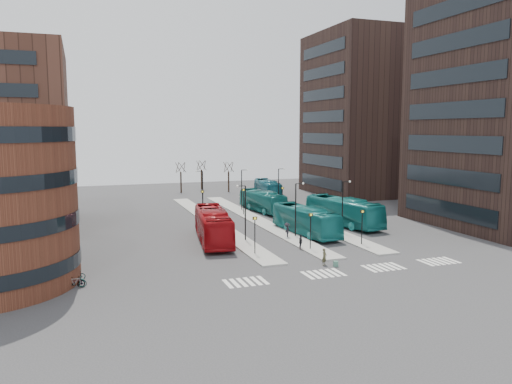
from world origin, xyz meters
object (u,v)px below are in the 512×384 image
object	(u,v)px
red_bus	(213,225)
commuter_b	(301,242)
bicycle_near	(75,282)
bicycle_mid	(75,283)
teal_bus_a	(306,220)
teal_bus_c	(343,211)
teal_bus_d	(268,189)
commuter_c	(287,231)
traveller	(324,257)
suitcase	(336,264)
teal_bus_b	(263,201)
commuter_a	(212,234)
bicycle_far	(75,276)

from	to	relation	value
red_bus	commuter_b	xyz separation A→B (m)	(7.59, -6.42, -1.03)
commuter_b	bicycle_near	xyz separation A→B (m)	(-21.80, -5.54, -0.31)
bicycle_mid	teal_bus_a	bearing A→B (deg)	-72.09
teal_bus_c	teal_bus_d	distance (m)	27.95
red_bus	bicycle_near	world-z (taller)	red_bus
commuter_c	teal_bus_c	bearing A→B (deg)	130.63
teal_bus_c	bicycle_mid	size ratio (longest dim) A/B	8.26
commuter_b	traveller	bearing A→B (deg)	-173.35
suitcase	commuter_b	xyz separation A→B (m)	(-0.25, 7.01, 0.51)
commuter_b	red_bus	bearing A→B (deg)	60.97
teal_bus_d	bicycle_near	distance (m)	54.36
teal_bus_b	traveller	world-z (taller)	teal_bus_b
red_bus	bicycle_mid	xyz separation A→B (m)	(-14.21, -12.16, -1.33)
red_bus	teal_bus_c	distance (m)	18.50
traveller	teal_bus_b	bearing A→B (deg)	46.19
commuter_a	bicycle_near	xyz separation A→B (m)	(-13.96, -11.69, -0.40)
suitcase	bicycle_mid	bearing A→B (deg)	-168.61
commuter_a	commuter_b	bearing A→B (deg)	151.86
bicycle_mid	suitcase	bearing A→B (deg)	-101.29
teal_bus_c	bicycle_far	distance (m)	35.14
red_bus	commuter_c	world-z (taller)	red_bus
commuter_c	teal_bus_b	bearing A→B (deg)	-177.15
red_bus	bicycle_far	world-z (taller)	red_bus
teal_bus_c	bicycle_near	bearing A→B (deg)	-163.57
teal_bus_d	bicycle_far	distance (m)	52.83
suitcase	commuter_b	distance (m)	7.03
bicycle_near	teal_bus_b	bearing A→B (deg)	-35.58
teal_bus_a	commuter_a	distance (m)	11.50
teal_bus_c	traveller	xyz separation A→B (m)	(-11.06, -16.26, -1.01)
teal_bus_c	bicycle_far	bearing A→B (deg)	-166.40
traveller	bicycle_near	xyz separation A→B (m)	(-21.30, 0.70, -0.31)
teal_bus_d	bicycle_far	world-z (taller)	teal_bus_d
red_bus	bicycle_far	distance (m)	17.45
teal_bus_c	bicycle_near	size ratio (longest dim) A/B	7.26
teal_bus_c	red_bus	bearing A→B (deg)	-178.05
teal_bus_b	bicycle_far	bearing A→B (deg)	-140.47
teal_bus_a	traveller	bearing A→B (deg)	-113.08
suitcase	commuter_b	bearing A→B (deg)	106.75
bicycle_mid	commuter_a	bearing A→B (deg)	-57.60
suitcase	commuter_c	world-z (taller)	commuter_c
commuter_c	commuter_a	bearing A→B (deg)	-81.95
teal_bus_d	commuter_c	xyz separation A→B (m)	(-10.11, -32.79, -0.67)
bicycle_mid	bicycle_far	world-z (taller)	bicycle_mid
teal_bus_d	commuter_c	world-z (taller)	teal_bus_d
teal_bus_c	commuter_b	distance (m)	14.59
suitcase	teal_bus_b	bearing A→B (deg)	96.86
commuter_a	bicycle_far	xyz separation A→B (m)	(-13.96, -9.77, -0.44)
red_bus	teal_bus_b	world-z (taller)	red_bus
teal_bus_a	teal_bus_b	world-z (taller)	teal_bus_a
commuter_b	suitcase	bearing A→B (deg)	-166.72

